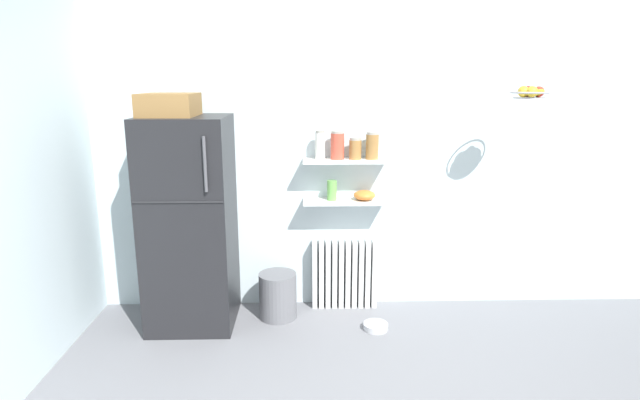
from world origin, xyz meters
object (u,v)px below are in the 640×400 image
storage_jar_0 (320,145)px  trash_bin (278,295)px  storage_jar_2 (355,149)px  vase (332,190)px  pet_food_bowl (376,326)px  storage_jar_3 (372,146)px  radiator (344,274)px  storage_jar_1 (337,145)px  refrigerator (189,218)px  hanging_fruit_basket (530,93)px  shelf_bowl (364,195)px

storage_jar_0 → trash_bin: 1.31m
storage_jar_2 → vase: size_ratio=1.05×
storage_jar_2 → trash_bin: (-0.65, -0.17, -1.22)m
pet_food_bowl → storage_jar_3: bearing=91.3°
vase → trash_bin: (-0.46, -0.17, -0.87)m
radiator → storage_jar_1: storage_jar_1 is taller
refrigerator → trash_bin: refrigerator is taller
storage_jar_1 → pet_food_bowl: size_ratio=1.18×
refrigerator → hanging_fruit_basket: size_ratio=6.67×
storage_jar_2 → pet_food_bowl: (0.15, -0.42, -1.39)m
vase → pet_food_bowl: vase is taller
radiator → storage_jar_0: size_ratio=2.55×
storage_jar_1 → hanging_fruit_basket: 1.52m
vase → hanging_fruit_basket: bearing=-14.1°
refrigerator → storage_jar_2: (1.34, 0.22, 0.53)m
storage_jar_3 → trash_bin: 1.48m
refrigerator → storage_jar_2: bearing=9.3°
storage_jar_2 → trash_bin: size_ratio=0.46×
storage_jar_1 → storage_jar_2: bearing=0.0°
storage_jar_3 → radiator: bearing=172.1°
radiator → storage_jar_2: bearing=-22.7°
trash_bin → pet_food_bowl: trash_bin is taller
storage_jar_1 → hanging_fruit_basket: (1.41, -0.37, 0.43)m
refrigerator → storage_jar_0: (1.05, 0.22, 0.56)m
radiator → shelf_bowl: (0.16, -0.03, 0.72)m
storage_jar_1 → storage_jar_3: storage_jar_1 is taller
storage_jar_0 → trash_bin: bearing=-154.3°
refrigerator → storage_jar_2: refrigerator is taller
hanging_fruit_basket → pet_food_bowl: bearing=-177.4°
refrigerator → trash_bin: (0.69, 0.05, -0.69)m
vase → hanging_fruit_basket: (1.45, -0.37, 0.81)m
trash_bin → refrigerator: bearing=-176.2°
storage_jar_2 → storage_jar_3: size_ratio=0.79×
storage_jar_0 → hanging_fruit_basket: hanging_fruit_basket is taller
trash_bin → shelf_bowl: bearing=13.3°
storage_jar_3 → vase: size_ratio=1.32×
shelf_bowl → storage_jar_1: bearing=180.0°
pet_food_bowl → storage_jar_0: bearing=136.6°
trash_bin → hanging_fruit_basket: 2.55m
pet_food_bowl → vase: bearing=129.2°
refrigerator → radiator: bearing=11.1°
storage_jar_1 → trash_bin: size_ratio=0.60×
refrigerator → hanging_fruit_basket: 2.79m
shelf_bowl → hanging_fruit_basket: 1.50m
refrigerator → shelf_bowl: bearing=8.8°
shelf_bowl → hanging_fruit_basket: hanging_fruit_basket is taller
hanging_fruit_basket → vase: bearing=165.9°
storage_jar_3 → trash_bin: storage_jar_3 is taller
shelf_bowl → trash_bin: (-0.74, -0.17, -0.82)m
storage_jar_2 → storage_jar_3: (0.14, 0.00, 0.02)m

